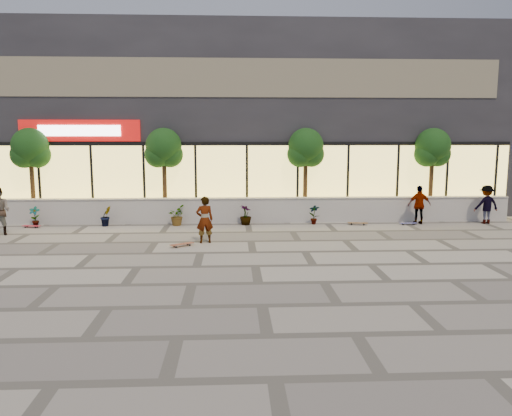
{
  "coord_description": "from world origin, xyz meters",
  "views": [
    {
      "loc": [
        -0.61,
        -13.51,
        3.63
      ],
      "look_at": [
        0.13,
        2.29,
        1.3
      ],
      "focal_mm": 35.0,
      "sensor_mm": 36.0,
      "label": 1
    }
  ],
  "objects_px": {
    "tree_midwest": "(164,150)",
    "skater_center": "(205,220)",
    "skater_right_far": "(486,204)",
    "skateboard_center": "(182,244)",
    "tree_mideast": "(306,150)",
    "tree_west": "(30,150)",
    "skater_right_near": "(419,205)",
    "tree_east": "(433,150)",
    "skateboard_right_far": "(408,223)",
    "skateboard_right_near": "(358,223)",
    "skateboard_left": "(31,226)"
  },
  "relations": [
    {
      "from": "tree_east",
      "to": "skateboard_right_far",
      "type": "height_order",
      "value": "tree_east"
    },
    {
      "from": "tree_east",
      "to": "skater_center",
      "type": "bearing_deg",
      "value": -154.32
    },
    {
      "from": "skater_center",
      "to": "skateboard_center",
      "type": "distance_m",
      "value": 1.15
    },
    {
      "from": "skateboard_center",
      "to": "skateboard_right_far",
      "type": "distance_m",
      "value": 9.48
    },
    {
      "from": "tree_midwest",
      "to": "skateboard_right_near",
      "type": "height_order",
      "value": "tree_midwest"
    },
    {
      "from": "tree_mideast",
      "to": "skateboard_center",
      "type": "relative_size",
      "value": 5.02
    },
    {
      "from": "tree_east",
      "to": "skateboard_left",
      "type": "bearing_deg",
      "value": -174.82
    },
    {
      "from": "tree_west",
      "to": "skater_right_near",
      "type": "bearing_deg",
      "value": -5.0
    },
    {
      "from": "skater_center",
      "to": "skateboard_left",
      "type": "xyz_separation_m",
      "value": [
        -6.99,
        3.1,
        -0.72
      ]
    },
    {
      "from": "tree_east",
      "to": "skater_right_near",
      "type": "height_order",
      "value": "tree_east"
    },
    {
      "from": "skater_right_far",
      "to": "skateboard_center",
      "type": "bearing_deg",
      "value": 11.99
    },
    {
      "from": "skater_right_near",
      "to": "skateboard_right_near",
      "type": "distance_m",
      "value": 2.65
    },
    {
      "from": "tree_east",
      "to": "skater_center",
      "type": "height_order",
      "value": "tree_east"
    },
    {
      "from": "tree_midwest",
      "to": "skater_right_far",
      "type": "relative_size",
      "value": 2.48
    },
    {
      "from": "skateboard_center",
      "to": "tree_mideast",
      "type": "bearing_deg",
      "value": 13.01
    },
    {
      "from": "skater_center",
      "to": "skateboard_center",
      "type": "xyz_separation_m",
      "value": [
        -0.72,
        -0.54,
        -0.71
      ]
    },
    {
      "from": "tree_midwest",
      "to": "skater_right_near",
      "type": "xyz_separation_m",
      "value": [
        10.5,
        -1.4,
        -2.19
      ]
    },
    {
      "from": "tree_mideast",
      "to": "skateboard_left",
      "type": "xyz_separation_m",
      "value": [
        -11.06,
        -1.5,
        -2.91
      ]
    },
    {
      "from": "tree_midwest",
      "to": "tree_mideast",
      "type": "bearing_deg",
      "value": 0.0
    },
    {
      "from": "skater_right_near",
      "to": "skateboard_left",
      "type": "height_order",
      "value": "skater_right_near"
    },
    {
      "from": "tree_mideast",
      "to": "skateboard_right_near",
      "type": "bearing_deg",
      "value": -37.61
    },
    {
      "from": "skateboard_left",
      "to": "skateboard_right_near",
      "type": "xyz_separation_m",
      "value": [
        13.01,
        0.0,
        0.01
      ]
    },
    {
      "from": "tree_mideast",
      "to": "skateboard_right_near",
      "type": "xyz_separation_m",
      "value": [
        1.95,
        -1.5,
        -2.9
      ]
    },
    {
      "from": "skater_right_far",
      "to": "skateboard_right_near",
      "type": "distance_m",
      "value": 5.4
    },
    {
      "from": "tree_midwest",
      "to": "skater_right_far",
      "type": "height_order",
      "value": "tree_midwest"
    },
    {
      "from": "tree_west",
      "to": "tree_midwest",
      "type": "bearing_deg",
      "value": 0.0
    },
    {
      "from": "tree_east",
      "to": "skateboard_center",
      "type": "bearing_deg",
      "value": -153.45
    },
    {
      "from": "skater_right_far",
      "to": "tree_mideast",
      "type": "bearing_deg",
      "value": -16.06
    },
    {
      "from": "tree_west",
      "to": "skateboard_left",
      "type": "distance_m",
      "value": 3.31
    },
    {
      "from": "tree_west",
      "to": "tree_mideast",
      "type": "height_order",
      "value": "same"
    },
    {
      "from": "skater_center",
      "to": "skateboard_right_near",
      "type": "xyz_separation_m",
      "value": [
        6.02,
        3.1,
        -0.71
      ]
    },
    {
      "from": "skater_right_far",
      "to": "skateboard_right_near",
      "type": "bearing_deg",
      "value": -4.14
    },
    {
      "from": "tree_mideast",
      "to": "skateboard_right_far",
      "type": "height_order",
      "value": "tree_mideast"
    },
    {
      "from": "skateboard_right_far",
      "to": "skater_right_near",
      "type": "bearing_deg",
      "value": 20.21
    },
    {
      "from": "tree_west",
      "to": "skater_right_near",
      "type": "distance_m",
      "value": 16.21
    },
    {
      "from": "tree_mideast",
      "to": "skater_right_near",
      "type": "height_order",
      "value": "tree_mideast"
    },
    {
      "from": "tree_west",
      "to": "tree_midwest",
      "type": "relative_size",
      "value": 1.0
    },
    {
      "from": "skater_right_far",
      "to": "skateboard_center",
      "type": "height_order",
      "value": "skater_right_far"
    },
    {
      "from": "skater_right_near",
      "to": "skater_right_far",
      "type": "height_order",
      "value": "skater_right_near"
    },
    {
      "from": "tree_west",
      "to": "tree_east",
      "type": "xyz_separation_m",
      "value": [
        17.0,
        0.0,
        0.0
      ]
    },
    {
      "from": "skateboard_right_near",
      "to": "skater_right_near",
      "type": "bearing_deg",
      "value": 12.52
    },
    {
      "from": "tree_midwest",
      "to": "tree_east",
      "type": "distance_m",
      "value": 11.5
    },
    {
      "from": "skateboard_center",
      "to": "skateboard_right_near",
      "type": "distance_m",
      "value": 7.66
    },
    {
      "from": "skater_right_near",
      "to": "skateboard_right_near",
      "type": "bearing_deg",
      "value": 3.96
    },
    {
      "from": "skater_right_near",
      "to": "skateboard_left",
      "type": "bearing_deg",
      "value": 2.08
    },
    {
      "from": "tree_mideast",
      "to": "skater_right_far",
      "type": "bearing_deg",
      "value": -10.86
    },
    {
      "from": "skater_center",
      "to": "skateboard_left",
      "type": "relative_size",
      "value": 2.16
    },
    {
      "from": "tree_mideast",
      "to": "skateboard_left",
      "type": "distance_m",
      "value": 11.54
    },
    {
      "from": "tree_midwest",
      "to": "skater_center",
      "type": "bearing_deg",
      "value": -67.23
    },
    {
      "from": "skateboard_right_far",
      "to": "tree_west",
      "type": "bearing_deg",
      "value": 173.12
    }
  ]
}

